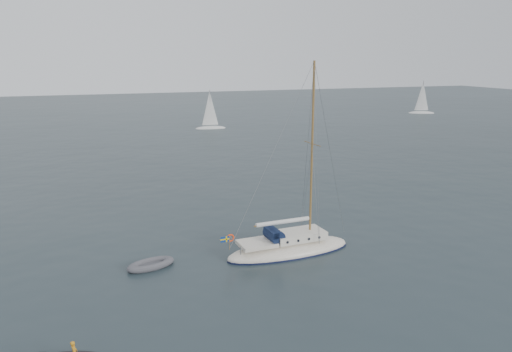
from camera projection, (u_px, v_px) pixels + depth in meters
name	position (u px, v px, depth m)	size (l,w,h in m)	color
ground	(262.00, 254.00, 32.49)	(300.00, 300.00, 0.00)	black
sailboat	(289.00, 239.00, 32.45)	(9.02, 2.71, 12.85)	white
dinghy	(151.00, 264.00, 30.33)	(3.03, 1.37, 0.43)	#525157
distant_yacht_b	(422.00, 99.00, 111.44)	(5.82, 3.10, 7.71)	silver
distant_yacht_c	(210.00, 111.00, 87.83)	(5.46, 2.91, 7.24)	silver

